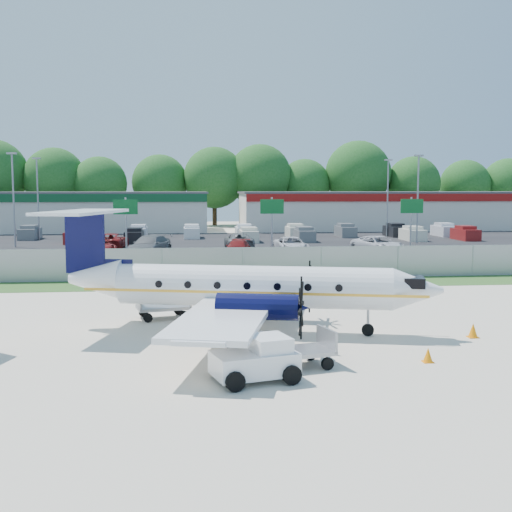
{
  "coord_description": "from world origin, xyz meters",
  "views": [
    {
      "loc": [
        -3.33,
        -25.66,
        5.65
      ],
      "look_at": [
        0.0,
        6.0,
        2.3
      ],
      "focal_mm": 45.0,
      "sensor_mm": 36.0,
      "label": 1
    }
  ],
  "objects": [
    {
      "name": "parked_car_d",
      "position": [
        5.5,
        29.12,
        0.0
      ],
      "size": [
        2.69,
        5.45,
        1.49
      ],
      "primitive_type": "imported",
      "rotation": [
        0.0,
        0.0,
        0.04
      ],
      "color": "silver",
      "rests_on": "ground"
    },
    {
      "name": "building_east",
      "position": [
        26.0,
        61.98,
        2.63
      ],
      "size": [
        44.4,
        12.4,
        5.24
      ],
      "color": "silver",
      "rests_on": "ground"
    },
    {
      "name": "light_pole_nw",
      "position": [
        -20.0,
        38.0,
        5.23
      ],
      "size": [
        0.9,
        0.35,
        9.09
      ],
      "color": "gray",
      "rests_on": "ground"
    },
    {
      "name": "cone_port_wing",
      "position": [
        4.4,
        -5.89,
        0.23
      ],
      "size": [
        0.34,
        0.34,
        0.48
      ],
      "color": "orange",
      "rests_on": "ground"
    },
    {
      "name": "parked_car_e",
      "position": [
        13.11,
        28.57,
        0.0
      ],
      "size": [
        4.35,
        6.1,
        1.54
      ],
      "primitive_type": "imported",
      "rotation": [
        0.0,
        0.0,
        0.36
      ],
      "color": "silver",
      "rests_on": "ground"
    },
    {
      "name": "grass_verge",
      "position": [
        0.0,
        12.0,
        0.01
      ],
      "size": [
        170.0,
        4.0,
        0.02
      ],
      "primitive_type": "cube",
      "color": "#2D561E",
      "rests_on": "ground"
    },
    {
      "name": "cone_starboard_wing",
      "position": [
        -0.98,
        8.05,
        0.27
      ],
      "size": [
        0.41,
        0.41,
        0.58
      ],
      "color": "orange",
      "rests_on": "ground"
    },
    {
      "name": "light_pole_ne",
      "position": [
        20.0,
        38.0,
        5.23
      ],
      "size": [
        0.9,
        0.35,
        9.09
      ],
      "color": "gray",
      "rests_on": "ground"
    },
    {
      "name": "perimeter_fence",
      "position": [
        0.0,
        14.0,
        1.0
      ],
      "size": [
        120.0,
        0.06,
        1.99
      ],
      "color": "gray",
      "rests_on": "ground"
    },
    {
      "name": "parked_car_b",
      "position": [
        -6.66,
        29.0,
        0.0
      ],
      "size": [
        4.16,
        6.31,
        1.7
      ],
      "primitive_type": "imported",
      "rotation": [
        0.0,
        0.0,
        -0.33
      ],
      "color": "#595B5E",
      "rests_on": "ground"
    },
    {
      "name": "ground",
      "position": [
        0.0,
        0.0,
        0.0
      ],
      "size": [
        170.0,
        170.0,
        0.0
      ],
      "primitive_type": "plane",
      "color": "beige",
      "rests_on": "ground"
    },
    {
      "name": "light_pole_se",
      "position": [
        20.0,
        48.0,
        5.23
      ],
      "size": [
        0.9,
        0.35,
        9.09
      ],
      "color": "gray",
      "rests_on": "ground"
    },
    {
      "name": "access_road",
      "position": [
        0.0,
        19.0,
        0.01
      ],
      "size": [
        170.0,
        8.0,
        0.02
      ],
      "primitive_type": "cube",
      "color": "black",
      "rests_on": "ground"
    },
    {
      "name": "baggage_cart_near",
      "position": [
        -4.47,
        2.17,
        0.55
      ],
      "size": [
        2.48,
        1.81,
        1.18
      ],
      "color": "gray",
      "rests_on": "ground"
    },
    {
      "name": "parked_car_f",
      "position": [
        -10.53,
        35.59,
        0.0
      ],
      "size": [
        2.86,
        5.54,
        1.49
      ],
      "primitive_type": "imported",
      "rotation": [
        0.0,
        0.0,
        3.07
      ],
      "color": "maroon",
      "rests_on": "ground"
    },
    {
      "name": "light_pole_sw",
      "position": [
        -20.0,
        48.0,
        5.23
      ],
      "size": [
        0.9,
        0.35,
        9.09
      ],
      "color": "gray",
      "rests_on": "ground"
    },
    {
      "name": "sign_mid",
      "position": [
        3.0,
        22.91,
        3.61
      ],
      "size": [
        1.8,
        0.26,
        5.0
      ],
      "color": "gray",
      "rests_on": "ground"
    },
    {
      "name": "aircraft",
      "position": [
        -1.16,
        -0.86,
        1.84
      ],
      "size": [
        15.62,
        15.28,
        4.77
      ],
      "color": "white",
      "rests_on": "ground"
    },
    {
      "name": "far_parking_rows",
      "position": [
        0.0,
        45.0,
        0.0
      ],
      "size": [
        56.0,
        10.0,
        1.6
      ],
      "primitive_type": null,
      "color": "gray",
      "rests_on": "ground"
    },
    {
      "name": "pushback_tug",
      "position": [
        -1.35,
        -7.3,
        0.62
      ],
      "size": [
        2.71,
        2.27,
        1.31
      ],
      "color": "white",
      "rests_on": "ground"
    },
    {
      "name": "road_car_mid",
      "position": [
        2.72,
        20.26,
        0.0
      ],
      "size": [
        4.75,
        2.51,
        1.54
      ],
      "primitive_type": "imported",
      "rotation": [
        0.0,
        0.0,
        -1.73
      ],
      "color": "maroon",
      "rests_on": "ground"
    },
    {
      "name": "parked_car_g",
      "position": [
        1.37,
        34.48,
        0.0
      ],
      "size": [
        2.58,
        5.47,
        1.51
      ],
      "primitive_type": "imported",
      "rotation": [
        0.0,
        0.0,
        3.16
      ],
      "color": "#595B5E",
      "rests_on": "ground"
    },
    {
      "name": "sign_left",
      "position": [
        -8.0,
        22.91,
        3.61
      ],
      "size": [
        1.8,
        0.26,
        5.0
      ],
      "color": "gray",
      "rests_on": "ground"
    },
    {
      "name": "parked_car_a",
      "position": [
        -11.08,
        29.33,
        0.0
      ],
      "size": [
        4.24,
        6.1,
        1.55
      ],
      "primitive_type": "imported",
      "rotation": [
        0.0,
        0.0,
        0.33
      ],
      "color": "maroon",
      "rests_on": "ground"
    },
    {
      "name": "parked_car_c",
      "position": [
        0.77,
        28.16,
        0.0
      ],
      "size": [
        2.8,
        4.81,
        1.31
      ],
      "primitive_type": "imported",
      "rotation": [
        0.0,
        0.0,
        -0.23
      ],
      "color": "maroon",
      "rests_on": "ground"
    },
    {
      "name": "cone_nose",
      "position": [
        7.41,
        -2.69,
        0.26
      ],
      "size": [
        0.39,
        0.39,
        0.55
      ],
      "color": "orange",
      "rests_on": "ground"
    },
    {
      "name": "baggage_cart_far",
      "position": [
        0.02,
        -6.04,
        0.55
      ],
      "size": [
        2.52,
        1.87,
        1.18
      ],
      "color": "gray",
      "rests_on": "ground"
    },
    {
      "name": "parking_lot",
      "position": [
        0.0,
        40.0,
        0.01
      ],
      "size": [
        170.0,
        32.0,
        0.02
      ],
      "primitive_type": "cube",
      "color": "black",
      "rests_on": "ground"
    },
    {
      "name": "building_west",
      "position": [
        -24.0,
        61.98,
        2.63
      ],
      "size": [
        46.4,
        12.4,
        5.24
      ],
      "color": "silver",
      "rests_on": "ground"
    },
    {
      "name": "tree_line",
      "position": [
        0.0,
        74.0,
        0.0
      ],
      "size": [
        112.0,
        6.0,
        14.0
      ],
      "primitive_type": null,
      "color": "#1A5218",
      "rests_on": "ground"
    },
    {
      "name": "sign_right",
      "position": [
        14.0,
        22.91,
        3.61
      ],
      "size": [
        1.8,
        0.26,
        5.0
      ],
      "color": "gray",
      "rests_on": "ground"
    }
  ]
}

